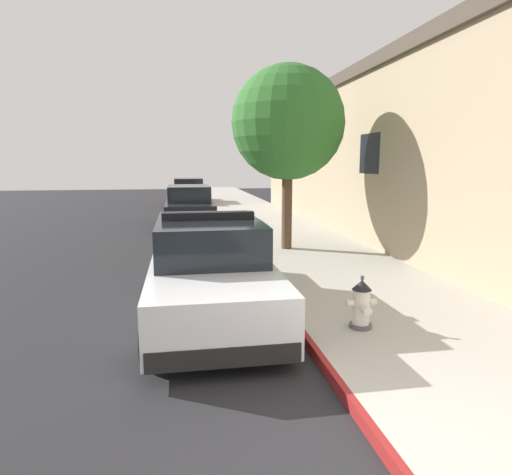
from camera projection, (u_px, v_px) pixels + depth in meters
ground_plane at (90, 255)px, 12.38m from camera, size 32.71×60.00×0.20m
sidewalk_pavement at (296, 243)px, 13.35m from camera, size 3.50×60.00×0.14m
curb_painted_edge at (238, 245)px, 13.05m from camera, size 0.08×60.00×0.14m
storefront_building at (481, 156)px, 12.73m from camera, size 7.10×27.08×5.30m
police_cruiser at (210, 269)px, 7.20m from camera, size 1.94×4.84×1.68m
parked_car_silver_ahead at (189, 206)px, 17.70m from camera, size 1.94×4.84×1.56m
parked_car_dark_far at (189, 192)px, 26.35m from camera, size 1.94×4.84×1.56m
fire_hydrant at (361, 304)px, 6.22m from camera, size 0.44×0.40×0.76m
street_tree at (288, 124)px, 11.56m from camera, size 2.99×2.99×4.85m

